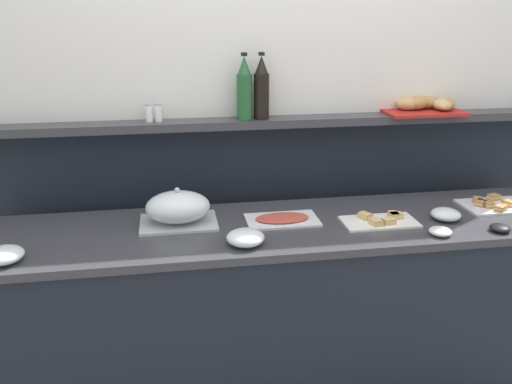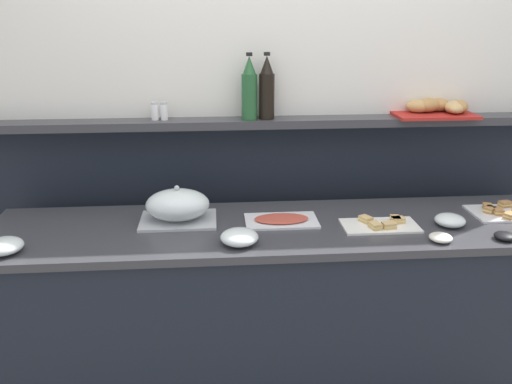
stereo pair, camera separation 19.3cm
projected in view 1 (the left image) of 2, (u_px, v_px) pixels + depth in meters
name	position (u px, v px, depth m)	size (l,w,h in m)	color
ground_plane	(267.00, 322.00, 3.27)	(12.00, 12.00, 0.00)	slate
buffet_counter	(291.00, 310.00, 2.56)	(2.67, 0.62, 0.88)	black
back_ledge_unit	(272.00, 226.00, 2.94)	(2.95, 0.22, 1.28)	black
sandwich_platter_side	(381.00, 220.00, 2.43)	(0.33, 0.18, 0.04)	white
sandwich_platter_rear	(494.00, 205.00, 2.62)	(0.32, 0.22, 0.04)	silver
cold_cuts_platter	(282.00, 219.00, 2.45)	(0.33, 0.19, 0.02)	silver
serving_cloche	(178.00, 208.00, 2.39)	(0.34, 0.24, 0.17)	#B7BABF
glass_bowl_large	(245.00, 238.00, 2.20)	(0.16, 0.16, 0.06)	silver
glass_bowl_medium	(446.00, 215.00, 2.46)	(0.13, 0.13, 0.05)	silver
glass_bowl_small	(4.00, 256.00, 2.05)	(0.15, 0.15, 0.06)	silver
condiment_bowl_dark	(500.00, 228.00, 2.33)	(0.09, 0.09, 0.03)	black
condiment_bowl_teal	(440.00, 231.00, 2.29)	(0.10, 0.10, 0.03)	silver
wine_bottle_green	(244.00, 90.00, 2.58)	(0.08, 0.08, 0.32)	#23562D
wine_bottle_dark	(261.00, 89.00, 2.60)	(0.08, 0.08, 0.32)	black
salt_shaker	(149.00, 113.00, 2.56)	(0.03, 0.03, 0.09)	white
pepper_shaker	(158.00, 112.00, 2.57)	(0.03, 0.03, 0.09)	white
bread_basket	(428.00, 106.00, 2.79)	(0.40, 0.26, 0.08)	#B2231E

